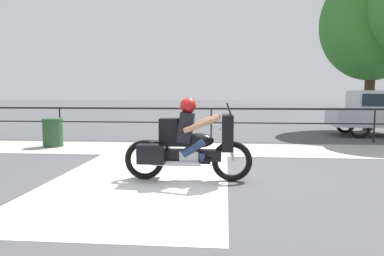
% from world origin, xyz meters
% --- Properties ---
extents(ground_plane, '(120.00, 120.00, 0.00)m').
position_xyz_m(ground_plane, '(0.00, 0.00, 0.00)').
color(ground_plane, '#4C4C4F').
extents(sidewalk_band, '(44.00, 2.40, 0.01)m').
position_xyz_m(sidewalk_band, '(0.00, 3.40, 0.01)').
color(sidewalk_band, '#A8A59E').
rests_on(sidewalk_band, ground).
extents(crosswalk_band, '(3.17, 6.00, 0.01)m').
position_xyz_m(crosswalk_band, '(-1.07, -0.20, 0.00)').
color(crosswalk_band, silver).
rests_on(crosswalk_band, ground).
extents(fence_railing, '(36.00, 0.05, 1.08)m').
position_xyz_m(fence_railing, '(0.00, 5.19, 0.85)').
color(fence_railing, black).
rests_on(fence_railing, ground).
extents(motorcycle, '(2.32, 0.76, 1.50)m').
position_xyz_m(motorcycle, '(-0.21, -0.27, 0.67)').
color(motorcycle, black).
rests_on(motorcycle, ground).
extents(trash_bin, '(0.59, 0.59, 0.82)m').
position_xyz_m(trash_bin, '(-4.53, 3.48, 0.41)').
color(trash_bin, '#284C2D').
rests_on(trash_bin, ground).
extents(tree_behind_car, '(4.13, 4.13, 6.59)m').
position_xyz_m(tree_behind_car, '(6.34, 9.11, 4.30)').
color(tree_behind_car, '#473323').
rests_on(tree_behind_car, ground).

